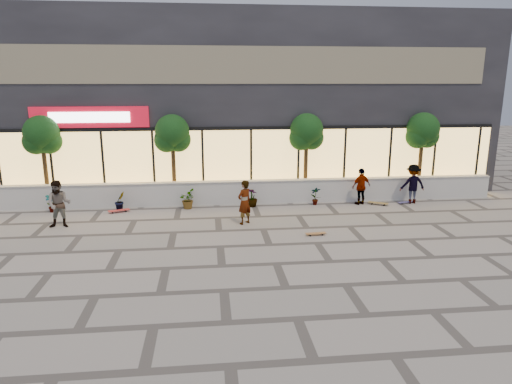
{
  "coord_description": "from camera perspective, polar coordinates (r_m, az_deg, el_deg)",
  "views": [
    {
      "loc": [
        -1.96,
        -12.6,
        5.32
      ],
      "look_at": [
        -0.22,
        3.79,
        1.3
      ],
      "focal_mm": 32.0,
      "sensor_mm": 36.0,
      "label": 1
    }
  ],
  "objects": [
    {
      "name": "skater_right_far",
      "position": [
        21.4,
        18.99,
        0.96
      ],
      "size": [
        1.14,
        0.67,
        1.75
      ],
      "primitive_type": "imported",
      "rotation": [
        0.0,
        0.0,
        3.16
      ],
      "color": "maroon",
      "rests_on": "ground"
    },
    {
      "name": "shrub_b",
      "position": [
        20.03,
        -16.64,
        -1.08
      ],
      "size": [
        0.57,
        0.57,
        0.81
      ],
      "primitive_type": "imported",
      "rotation": [
        0.0,
        0.0,
        0.82
      ],
      "color": "black",
      "rests_on": "ground"
    },
    {
      "name": "retail_building",
      "position": [
        25.18,
        -1.63,
        11.26
      ],
      "size": [
        24.0,
        9.17,
        8.5
      ],
      "color": "black",
      "rests_on": "ground"
    },
    {
      "name": "shrub_d",
      "position": [
        19.76,
        -0.48,
        -0.69
      ],
      "size": [
        0.64,
        0.64,
        0.81
      ],
      "primitive_type": "imported",
      "rotation": [
        0.0,
        0.0,
        2.46
      ],
      "color": "black",
      "rests_on": "ground"
    },
    {
      "name": "skateboard_right_near",
      "position": [
        20.81,
        15.03,
        -1.33
      ],
      "size": [
        0.86,
        0.63,
        0.1
      ],
      "rotation": [
        0.0,
        0.0,
        -0.53
      ],
      "color": "olive",
      "rests_on": "ground"
    },
    {
      "name": "skateboard_center",
      "position": [
        16.33,
        7.49,
        -5.15
      ],
      "size": [
        0.75,
        0.26,
        0.09
      ],
      "rotation": [
        0.0,
        0.0,
        0.09
      ],
      "color": "brown",
      "rests_on": "ground"
    },
    {
      "name": "skater_left",
      "position": [
        18.35,
        -23.4,
        -1.4
      ],
      "size": [
        0.89,
        0.71,
        1.79
      ],
      "primitive_type": "imported",
      "rotation": [
        0.0,
        0.0,
        0.03
      ],
      "color": "#9A8E63",
      "rests_on": "ground"
    },
    {
      "name": "shrub_a",
      "position": [
        20.73,
        -24.26,
        -1.24
      ],
      "size": [
        0.43,
        0.29,
        0.81
      ],
      "primitive_type": "imported",
      "color": "black",
      "rests_on": "ground"
    },
    {
      "name": "ground",
      "position": [
        13.81,
        2.59,
        -8.96
      ],
      "size": [
        80.0,
        80.0,
        0.0
      ],
      "primitive_type": "plane",
      "color": "gray",
      "rests_on": "ground"
    },
    {
      "name": "skateboard_right_far",
      "position": [
        21.36,
        18.13,
        -1.22
      ],
      "size": [
        0.71,
        0.36,
        0.08
      ],
      "rotation": [
        0.0,
        0.0,
        0.28
      ],
      "color": "#4E4783",
      "rests_on": "ground"
    },
    {
      "name": "planter_wall",
      "position": [
        20.27,
        -0.35,
        0.02
      ],
      "size": [
        22.0,
        0.42,
        1.04
      ],
      "color": "silver",
      "rests_on": "ground"
    },
    {
      "name": "shrub_c",
      "position": [
        19.69,
        -8.61,
        -0.9
      ],
      "size": [
        0.68,
        0.77,
        0.81
      ],
      "primitive_type": "imported",
      "rotation": [
        0.0,
        0.0,
        1.64
      ],
      "color": "black",
      "rests_on": "ground"
    },
    {
      "name": "skater_center",
      "position": [
        17.28,
        -1.46,
        -1.28
      ],
      "size": [
        0.74,
        0.71,
        1.7
      ],
      "primitive_type": "imported",
      "rotation": [
        0.0,
        0.0,
        3.83
      ],
      "color": "white",
      "rests_on": "ground"
    },
    {
      "name": "skateboard_left",
      "position": [
        19.79,
        -16.75,
        -2.22
      ],
      "size": [
        0.88,
        0.51,
        0.1
      ],
      "rotation": [
        0.0,
        0.0,
        0.36
      ],
      "color": "red",
      "rests_on": "ground"
    },
    {
      "name": "tree_mideast",
      "position": [
        20.91,
        6.33,
        7.22
      ],
      "size": [
        1.6,
        1.5,
        3.92
      ],
      "color": "#472E19",
      "rests_on": "ground"
    },
    {
      "name": "tree_midwest",
      "position": [
        20.49,
        -10.42,
        6.95
      ],
      "size": [
        1.6,
        1.5,
        3.92
      ],
      "color": "#472E19",
      "rests_on": "ground"
    },
    {
      "name": "shrub_e",
      "position": [
        20.22,
        7.45,
        -0.48
      ],
      "size": [
        0.46,
        0.35,
        0.81
      ],
      "primitive_type": "imported",
      "rotation": [
        0.0,
        0.0,
        3.28
      ],
      "color": "black",
      "rests_on": "ground"
    },
    {
      "name": "tree_east",
      "position": [
        22.73,
        20.11,
        6.99
      ],
      "size": [
        1.6,
        1.5,
        3.92
      ],
      "color": "#472E19",
      "rests_on": "ground"
    },
    {
      "name": "skater_right_near",
      "position": [
        20.54,
        13.02,
        0.68
      ],
      "size": [
        1.03,
        0.7,
        1.63
      ],
      "primitive_type": "imported",
      "rotation": [
        0.0,
        0.0,
        3.5
      ],
      "color": "white",
      "rests_on": "ground"
    },
    {
      "name": "tree_west",
      "position": [
        21.61,
        -25.2,
        6.22
      ],
      "size": [
        1.6,
        1.5,
        3.92
      ],
      "color": "#472E19",
      "rests_on": "ground"
    }
  ]
}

